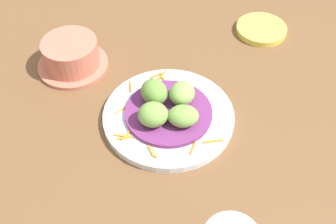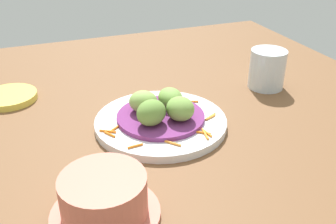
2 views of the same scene
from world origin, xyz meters
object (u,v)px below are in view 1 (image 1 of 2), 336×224
main_plate (169,117)px  side_plate_small (261,29)px  guac_scoop_center (183,93)px  guac_scoop_right (154,92)px  guac_scoop_left (184,116)px  guac_scoop_back (153,114)px  terracotta_bowl (71,55)px

main_plate → side_plate_small: size_ratio=2.15×
main_plate → guac_scoop_center: bearing=43.1°
guac_scoop_right → side_plate_small: bearing=44.1°
guac_scoop_center → side_plate_small: (18.76, 23.59, -3.63)cm
guac_scoop_left → guac_scoop_back: 5.40cm
guac_scoop_left → guac_scoop_right: bearing=133.1°
guac_scoop_center → guac_scoop_right: 5.40cm
terracotta_bowl → guac_scoop_left: bearing=-38.7°
guac_scoop_left → terracotta_bowl: 28.71cm
side_plate_small → guac_scoop_right: bearing=-135.9°
terracotta_bowl → main_plate: bearing=-37.5°
guac_scoop_left → guac_scoop_right: (-5.20, 5.57, 0.46)cm
main_plate → guac_scoop_back: guac_scoop_back is taller
guac_scoop_left → main_plate: bearing=133.1°
main_plate → side_plate_small: 33.92cm
guac_scoop_center → guac_scoop_right: guac_scoop_right is taller
terracotta_bowl → guac_scoop_back: bearing=-46.3°
guac_scoop_back → terracotta_bowl: 24.63cm
guac_scoop_left → side_plate_small: (18.94, 28.98, -3.44)cm
terracotta_bowl → side_plate_small: bearing=14.9°
guac_scoop_center → terracotta_bowl: same height
guac_scoop_back → terracotta_bowl: bearing=133.7°
guac_scoop_left → guac_scoop_back: size_ratio=1.03×
guac_scoop_center → side_plate_small: bearing=51.5°
terracotta_bowl → guac_scoop_right: bearing=-35.8°
guac_scoop_center → guac_scoop_right: bearing=178.1°
side_plate_small → guac_scoop_left: bearing=-123.2°
guac_scoop_center → guac_scoop_right: (-5.39, 0.18, 0.28)cm
main_plate → guac_scoop_right: guac_scoop_right is taller
guac_scoop_left → side_plate_small: size_ratio=0.49×
guac_scoop_left → guac_scoop_right: guac_scoop_right is taller
main_plate → guac_scoop_right: size_ratio=4.38×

